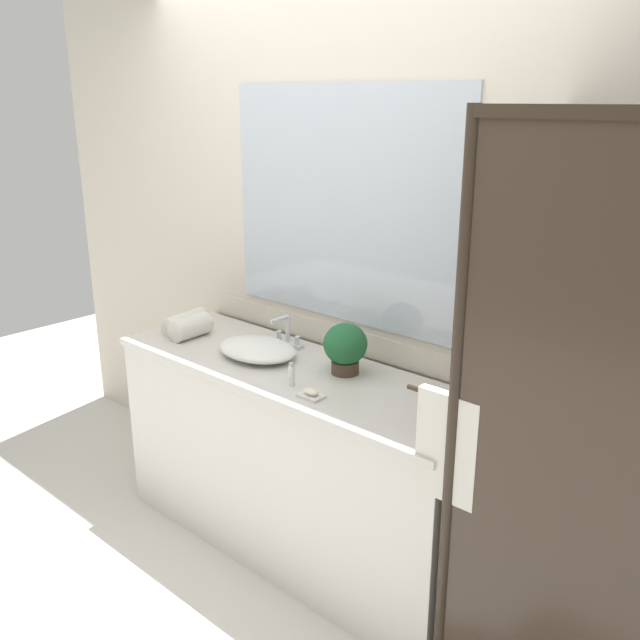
{
  "coord_description": "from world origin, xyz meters",
  "views": [
    {
      "loc": [
        1.94,
        -1.99,
        2.01
      ],
      "look_at": [
        0.15,
        0.0,
        1.15
      ],
      "focal_mm": 38.73,
      "sensor_mm": 36.0,
      "label": 1
    }
  ],
  "objects_px": {
    "rolled_towel_middle": "(191,327)",
    "rolled_towel_near_edge": "(186,321)",
    "amenity_bottle_lotion": "(291,375)",
    "potted_plant": "(345,347)",
    "sink_basin": "(257,349)",
    "amenity_bottle_conditioner": "(421,431)",
    "soap_dish": "(311,394)",
    "faucet": "(287,336)"
  },
  "relations": [
    {
      "from": "rolled_towel_near_edge",
      "to": "rolled_towel_middle",
      "type": "bearing_deg",
      "value": -25.85
    },
    {
      "from": "rolled_towel_middle",
      "to": "sink_basin",
      "type": "bearing_deg",
      "value": 5.29
    },
    {
      "from": "potted_plant",
      "to": "soap_dish",
      "type": "bearing_deg",
      "value": -77.38
    },
    {
      "from": "rolled_towel_near_edge",
      "to": "rolled_towel_middle",
      "type": "xyz_separation_m",
      "value": [
        0.11,
        -0.05,
        0.01
      ]
    },
    {
      "from": "rolled_towel_middle",
      "to": "amenity_bottle_lotion",
      "type": "bearing_deg",
      "value": -6.88
    },
    {
      "from": "amenity_bottle_lotion",
      "to": "amenity_bottle_conditioner",
      "type": "xyz_separation_m",
      "value": [
        0.66,
        -0.05,
        -0.01
      ]
    },
    {
      "from": "faucet",
      "to": "rolled_towel_middle",
      "type": "xyz_separation_m",
      "value": [
        -0.43,
        -0.23,
        0.0
      ]
    },
    {
      "from": "amenity_bottle_lotion",
      "to": "rolled_towel_near_edge",
      "type": "bearing_deg",
      "value": 170.57
    },
    {
      "from": "amenity_bottle_conditioner",
      "to": "rolled_towel_near_edge",
      "type": "distance_m",
      "value": 1.55
    },
    {
      "from": "amenity_bottle_conditioner",
      "to": "rolled_towel_near_edge",
      "type": "bearing_deg",
      "value": 172.8
    },
    {
      "from": "sink_basin",
      "to": "potted_plant",
      "type": "xyz_separation_m",
      "value": [
        0.42,
        0.11,
        0.08
      ]
    },
    {
      "from": "rolled_towel_near_edge",
      "to": "amenity_bottle_lotion",
      "type": "bearing_deg",
      "value": -9.43
    },
    {
      "from": "potted_plant",
      "to": "rolled_towel_near_edge",
      "type": "height_order",
      "value": "potted_plant"
    },
    {
      "from": "potted_plant",
      "to": "rolled_towel_middle",
      "type": "xyz_separation_m",
      "value": [
        -0.85,
        -0.15,
        -0.07
      ]
    },
    {
      "from": "potted_plant",
      "to": "amenity_bottle_conditioner",
      "type": "xyz_separation_m",
      "value": [
        0.58,
        -0.29,
        -0.08
      ]
    },
    {
      "from": "potted_plant",
      "to": "amenity_bottle_lotion",
      "type": "height_order",
      "value": "potted_plant"
    },
    {
      "from": "amenity_bottle_lotion",
      "to": "rolled_towel_near_edge",
      "type": "xyz_separation_m",
      "value": [
        -0.88,
        0.15,
        -0.0
      ]
    },
    {
      "from": "rolled_towel_middle",
      "to": "rolled_towel_near_edge",
      "type": "bearing_deg",
      "value": 154.15
    },
    {
      "from": "potted_plant",
      "to": "faucet",
      "type": "bearing_deg",
      "value": 169.82
    },
    {
      "from": "sink_basin",
      "to": "faucet",
      "type": "relative_size",
      "value": 2.33
    },
    {
      "from": "sink_basin",
      "to": "amenity_bottle_conditioner",
      "type": "relative_size",
      "value": 5.06
    },
    {
      "from": "sink_basin",
      "to": "amenity_bottle_conditioner",
      "type": "height_order",
      "value": "amenity_bottle_conditioner"
    },
    {
      "from": "sink_basin",
      "to": "potted_plant",
      "type": "height_order",
      "value": "potted_plant"
    },
    {
      "from": "rolled_towel_near_edge",
      "to": "potted_plant",
      "type": "bearing_deg",
      "value": 5.85
    },
    {
      "from": "soap_dish",
      "to": "rolled_towel_middle",
      "type": "relative_size",
      "value": 0.5
    },
    {
      "from": "amenity_bottle_conditioner",
      "to": "rolled_towel_middle",
      "type": "relative_size",
      "value": 0.39
    },
    {
      "from": "soap_dish",
      "to": "amenity_bottle_lotion",
      "type": "distance_m",
      "value": 0.15
    },
    {
      "from": "potted_plant",
      "to": "amenity_bottle_lotion",
      "type": "distance_m",
      "value": 0.27
    },
    {
      "from": "amenity_bottle_lotion",
      "to": "rolled_towel_near_edge",
      "type": "height_order",
      "value": "amenity_bottle_lotion"
    },
    {
      "from": "potted_plant",
      "to": "amenity_bottle_conditioner",
      "type": "height_order",
      "value": "potted_plant"
    },
    {
      "from": "faucet",
      "to": "potted_plant",
      "type": "height_order",
      "value": "potted_plant"
    },
    {
      "from": "amenity_bottle_conditioner",
      "to": "rolled_towel_near_edge",
      "type": "relative_size",
      "value": 0.32
    },
    {
      "from": "soap_dish",
      "to": "rolled_towel_near_edge",
      "type": "height_order",
      "value": "rolled_towel_near_edge"
    },
    {
      "from": "potted_plant",
      "to": "rolled_towel_near_edge",
      "type": "bearing_deg",
      "value": -174.15
    },
    {
      "from": "sink_basin",
      "to": "soap_dish",
      "type": "bearing_deg",
      "value": -19.17
    },
    {
      "from": "potted_plant",
      "to": "rolled_towel_near_edge",
      "type": "distance_m",
      "value": 0.97
    },
    {
      "from": "soap_dish",
      "to": "amenity_bottle_conditioner",
      "type": "distance_m",
      "value": 0.52
    },
    {
      "from": "faucet",
      "to": "rolled_towel_near_edge",
      "type": "relative_size",
      "value": 0.7
    },
    {
      "from": "faucet",
      "to": "soap_dish",
      "type": "height_order",
      "value": "faucet"
    },
    {
      "from": "faucet",
      "to": "amenity_bottle_lotion",
      "type": "height_order",
      "value": "faucet"
    },
    {
      "from": "sink_basin",
      "to": "rolled_towel_near_edge",
      "type": "distance_m",
      "value": 0.54
    },
    {
      "from": "faucet",
      "to": "soap_dish",
      "type": "bearing_deg",
      "value": -36.33
    }
  ]
}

